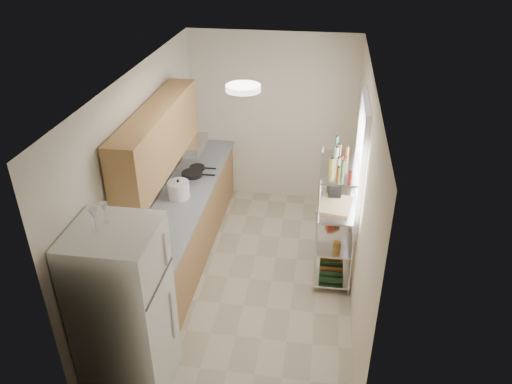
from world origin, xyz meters
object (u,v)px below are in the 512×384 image
(refrigerator, at_px, (124,312))
(espresso_machine, at_px, (334,186))
(cutting_board, at_px, (335,205))
(rice_cooker, at_px, (179,190))
(frying_pan_large, at_px, (192,174))

(refrigerator, xyz_separation_m, espresso_machine, (1.83, 2.19, 0.25))
(cutting_board, bearing_deg, rice_cooker, 176.53)
(refrigerator, height_order, frying_pan_large, refrigerator)
(cutting_board, bearing_deg, refrigerator, -133.62)
(rice_cooker, relative_size, frying_pan_large, 0.95)
(refrigerator, bearing_deg, frying_pan_large, 91.56)
(refrigerator, xyz_separation_m, frying_pan_large, (-0.07, 2.66, 0.04))
(cutting_board, bearing_deg, espresso_machine, 94.48)
(refrigerator, distance_m, espresso_machine, 2.87)
(cutting_board, distance_m, espresso_machine, 0.27)
(rice_cooker, xyz_separation_m, espresso_machine, (1.92, 0.13, 0.13))
(frying_pan_large, relative_size, espresso_machine, 1.09)
(rice_cooker, bearing_deg, refrigerator, -87.71)
(refrigerator, bearing_deg, espresso_machine, 50.07)
(refrigerator, height_order, espresso_machine, refrigerator)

